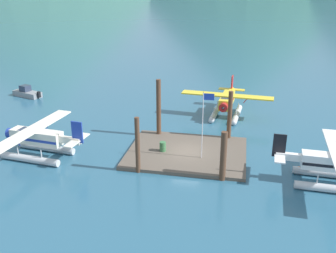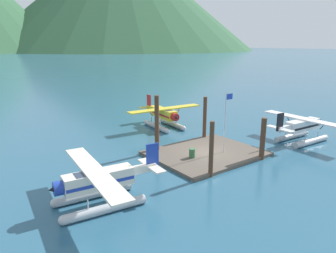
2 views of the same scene
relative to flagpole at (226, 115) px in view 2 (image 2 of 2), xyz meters
name	(u,v)px [view 2 (image 2 of 2)]	position (x,y,z in m)	size (l,w,h in m)	color
ground_plane	(206,155)	(-1.58, 1.07, -4.07)	(1200.00, 1200.00, 0.00)	#285670
dock_platform	(206,153)	(-1.58, 1.07, -3.92)	(10.68, 8.57, 0.30)	brown
piling_near_left	(211,150)	(-5.04, -3.12, -1.66)	(0.39, 0.39, 4.83)	#4C3323
piling_near_right	(263,139)	(1.90, -3.10, -2.01)	(0.51, 0.51, 4.12)	#4C3323
piling_far_left	(157,124)	(-5.00, 4.78, -1.10)	(0.46, 0.46, 5.94)	#4C3323
piling_far_right	(205,118)	(2.00, 5.09, -1.55)	(0.43, 0.43, 5.05)	#4C3323
flagpole	(226,115)	(0.00, 0.00, 0.00)	(0.95, 0.10, 6.07)	silver
fuel_drum	(192,153)	(-3.75, 0.71, -3.33)	(0.62, 0.62, 0.88)	#33663D
mooring_buoy	(279,139)	(8.03, -0.86, -3.75)	(0.64, 0.64, 0.64)	orange
seaplane_yellow_bow_right	(164,116)	(1.41, 12.24, -2.49)	(10.48, 7.96, 3.84)	#B7BABF
seaplane_white_stbd_aft	(302,128)	(10.32, -2.29, -2.49)	(7.98, 10.46, 3.84)	#B7BABF
seaplane_cream_port_aft	(99,184)	(-14.66, -1.97, -2.49)	(7.95, 10.49, 3.84)	#B7BABF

